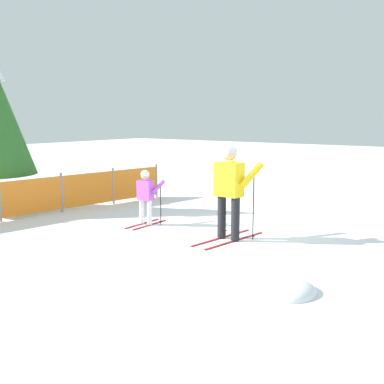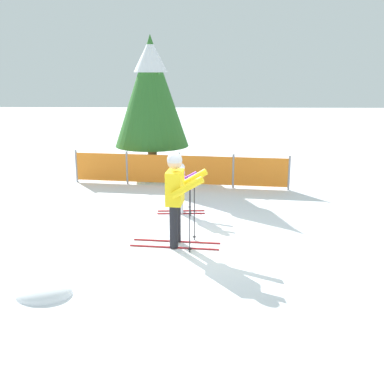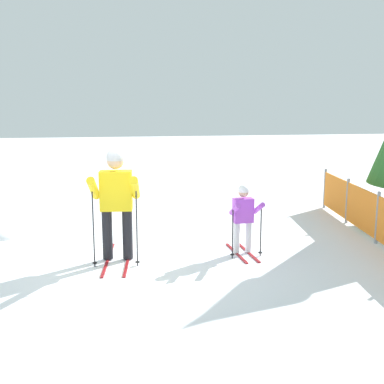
{
  "view_description": "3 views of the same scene",
  "coord_description": "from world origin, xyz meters",
  "px_view_note": "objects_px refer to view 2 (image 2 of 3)",
  "views": [
    {
      "loc": [
        -7.76,
        -4.59,
        2.29
      ],
      "look_at": [
        -0.24,
        0.95,
        0.81
      ],
      "focal_mm": 45.0,
      "sensor_mm": 36.0,
      "label": 1
    },
    {
      "loc": [
        0.21,
        -8.59,
        3.37
      ],
      "look_at": [
        0.0,
        0.85,
        0.84
      ],
      "focal_mm": 45.0,
      "sensor_mm": 36.0,
      "label": 2
    },
    {
      "loc": [
        7.28,
        -0.02,
        2.49
      ],
      "look_at": [
        -0.57,
        1.33,
        1.03
      ],
      "focal_mm": 45.0,
      "sensor_mm": 36.0,
      "label": 3
    }
  ],
  "objects_px": {
    "safety_fence": "(179,169)",
    "skier_adult": "(177,190)",
    "conifer_far": "(151,90)",
    "skier_child": "(182,184)"
  },
  "relations": [
    {
      "from": "skier_child",
      "to": "conifer_far",
      "type": "bearing_deg",
      "value": 101.98
    },
    {
      "from": "safety_fence",
      "to": "skier_adult",
      "type": "bearing_deg",
      "value": -87.88
    },
    {
      "from": "skier_adult",
      "to": "conifer_far",
      "type": "xyz_separation_m",
      "value": [
        -1.09,
        6.19,
        1.53
      ]
    },
    {
      "from": "skier_adult",
      "to": "safety_fence",
      "type": "distance_m",
      "value": 4.67
    },
    {
      "from": "conifer_far",
      "to": "skier_adult",
      "type": "bearing_deg",
      "value": -80.05
    },
    {
      "from": "skier_child",
      "to": "conifer_far",
      "type": "distance_m",
      "value": 4.66
    },
    {
      "from": "skier_adult",
      "to": "safety_fence",
      "type": "bearing_deg",
      "value": 98.37
    },
    {
      "from": "skier_adult",
      "to": "conifer_far",
      "type": "bearing_deg",
      "value": 106.21
    },
    {
      "from": "skier_adult",
      "to": "skier_child",
      "type": "relative_size",
      "value": 1.54
    },
    {
      "from": "skier_child",
      "to": "conifer_far",
      "type": "height_order",
      "value": "conifer_far"
    }
  ]
}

